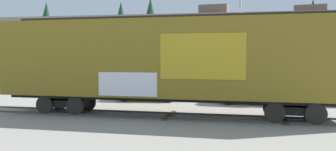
{
  "coord_description": "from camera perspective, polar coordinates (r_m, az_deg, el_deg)",
  "views": [
    {
      "loc": [
        2.45,
        -17.04,
        2.93
      ],
      "look_at": [
        -1.09,
        2.35,
        1.87
      ],
      "focal_mm": 38.06,
      "sensor_mm": 36.0,
      "label": 1
    }
  ],
  "objects": [
    {
      "name": "hillside",
      "position": [
        96.59,
        8.95,
        5.03
      ],
      "size": [
        133.07,
        36.44,
        17.19
      ],
      "color": "gray",
      "rests_on": "ground_plane"
    },
    {
      "name": "freight_car",
      "position": [
        17.29,
        0.62,
        2.55
      ],
      "size": [
        17.22,
        3.55,
        4.92
      ],
      "color": "olive",
      "rests_on": "ground_plane"
    },
    {
      "name": "parked_car_blue",
      "position": [
        22.55,
        13.77,
        -2.26
      ],
      "size": [
        4.78,
        2.38,
        1.67
      ],
      "color": "navy",
      "rests_on": "ground_plane"
    },
    {
      "name": "ground_plane",
      "position": [
        17.47,
        2.15,
        -6.57
      ],
      "size": [
        260.0,
        260.0,
        0.0
      ],
      "primitive_type": "plane",
      "color": "gray"
    },
    {
      "name": "parked_car_black",
      "position": [
        23.73,
        -3.25,
        -2.15
      ],
      "size": [
        4.15,
        1.98,
        1.5
      ],
      "color": "black",
      "rests_on": "ground_plane"
    },
    {
      "name": "track",
      "position": [
        17.25,
        6.33,
        -6.58
      ],
      "size": [
        60.01,
        4.5,
        0.08
      ],
      "color": "#4C4742",
      "rests_on": "ground_plane"
    },
    {
      "name": "flagpole",
      "position": [
        27.63,
        11.49,
        6.94
      ],
      "size": [
        0.19,
        1.42,
        7.74
      ],
      "color": "silver",
      "rests_on": "ground_plane"
    }
  ]
}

